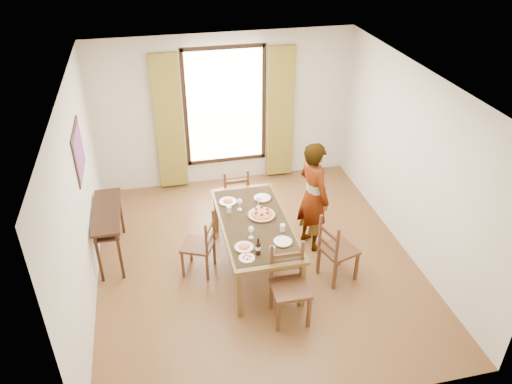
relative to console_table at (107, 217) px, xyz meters
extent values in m
plane|color=#482916|center=(2.03, -0.60, -0.68)|extent=(5.00, 5.00, 0.00)
cube|color=beige|center=(2.03, 1.90, 0.67)|extent=(4.50, 0.10, 2.70)
cube|color=beige|center=(2.03, -3.10, 0.67)|extent=(4.50, 0.10, 2.70)
cube|color=beige|center=(-0.22, -0.60, 0.67)|extent=(0.10, 5.00, 2.70)
cube|color=beige|center=(4.28, -0.60, 0.67)|extent=(0.10, 5.00, 2.70)
cube|color=white|center=(2.03, -0.60, 2.04)|extent=(4.50, 5.00, 0.04)
cube|color=white|center=(2.03, 1.87, 0.77)|extent=(1.30, 0.04, 2.00)
cube|color=olive|center=(1.05, 1.81, 0.57)|extent=(0.48, 0.10, 2.40)
cube|color=olive|center=(3.01, 1.81, 0.57)|extent=(0.48, 0.10, 2.40)
cube|color=black|center=(-0.21, 0.00, 1.07)|extent=(0.02, 0.86, 0.66)
cube|color=#B32136|center=(-0.20, 0.00, 1.07)|extent=(0.01, 0.76, 0.56)
cube|color=#341B11|center=(0.00, 0.00, 0.10)|extent=(0.38, 1.20, 0.04)
cube|color=#341B11|center=(0.00, 0.00, -0.02)|extent=(0.34, 1.10, 0.03)
cube|color=#341B11|center=(-0.14, -0.55, -0.30)|extent=(0.04, 0.04, 0.76)
cube|color=#341B11|center=(-0.14, 0.55, -0.30)|extent=(0.04, 0.04, 0.76)
cube|color=#341B11|center=(0.14, -0.55, -0.30)|extent=(0.04, 0.04, 0.76)
cube|color=#341B11|center=(0.14, 0.55, -0.30)|extent=(0.04, 0.04, 0.76)
cube|color=brown|center=(1.99, -0.68, 0.04)|extent=(0.94, 1.98, 0.05)
cube|color=black|center=(1.99, -0.68, 0.07)|extent=(0.87, 1.82, 0.01)
cube|color=brown|center=(1.58, -1.61, -0.33)|extent=(0.06, 0.06, 0.70)
cube|color=brown|center=(1.58, 0.26, -0.33)|extent=(0.06, 0.06, 0.70)
cube|color=brown|center=(2.40, -1.61, -0.33)|extent=(0.06, 0.06, 0.70)
cube|color=brown|center=(2.40, 0.26, -0.33)|extent=(0.06, 0.06, 0.70)
cube|color=#5C2F1E|center=(1.19, -0.62, -0.24)|extent=(0.55, 0.55, 0.04)
cube|color=#5C2F1E|center=(1.11, -0.38, -0.46)|extent=(0.04, 0.04, 0.44)
cube|color=#5C2F1E|center=(1.43, -0.53, -0.46)|extent=(0.04, 0.04, 0.44)
cube|color=#5C2F1E|center=(0.96, -0.70, -0.46)|extent=(0.04, 0.04, 0.44)
cube|color=#5C2F1E|center=(1.28, -0.85, -0.46)|extent=(0.04, 0.04, 0.44)
cube|color=#5C2F1E|center=(1.44, -0.53, 0.01)|extent=(0.04, 0.04, 0.49)
cube|color=#5C2F1E|center=(1.29, -0.86, 0.01)|extent=(0.04, 0.04, 0.49)
cube|color=#5C2F1E|center=(1.36, -0.69, -0.09)|extent=(0.17, 0.33, 0.05)
cube|color=#5C2F1E|center=(1.36, -0.69, 0.08)|extent=(0.17, 0.33, 0.05)
cube|color=#5C2F1E|center=(1.94, 0.59, -0.23)|extent=(0.43, 0.43, 0.04)
cube|color=#5C2F1E|center=(2.12, 0.78, -0.46)|extent=(0.04, 0.04, 0.45)
cube|color=#5C2F1E|center=(2.12, 0.42, -0.46)|extent=(0.04, 0.04, 0.45)
cube|color=#5C2F1E|center=(1.75, 0.77, -0.46)|extent=(0.04, 0.04, 0.45)
cube|color=#5C2F1E|center=(1.76, 0.41, -0.46)|extent=(0.04, 0.04, 0.45)
cube|color=#5C2F1E|center=(2.12, 0.40, 0.02)|extent=(0.04, 0.04, 0.50)
cube|color=#5C2F1E|center=(1.76, 0.40, 0.02)|extent=(0.04, 0.04, 0.50)
cube|color=#5C2F1E|center=(1.94, 0.40, -0.08)|extent=(0.36, 0.03, 0.05)
cube|color=#5C2F1E|center=(1.94, 0.40, 0.10)|extent=(0.36, 0.03, 0.05)
cube|color=#5C2F1E|center=(2.19, -1.78, -0.20)|extent=(0.46, 0.46, 0.04)
cube|color=#5C2F1E|center=(1.99, -1.97, -0.44)|extent=(0.04, 0.04, 0.48)
cube|color=#5C2F1E|center=(2.00, -1.58, -0.44)|extent=(0.04, 0.04, 0.48)
cube|color=#5C2F1E|center=(2.38, -1.98, -0.44)|extent=(0.04, 0.04, 0.48)
cube|color=#5C2F1E|center=(2.39, -1.59, -0.44)|extent=(0.04, 0.04, 0.48)
cube|color=#5C2F1E|center=(2.00, -1.57, 0.07)|extent=(0.04, 0.04, 0.54)
cube|color=#5C2F1E|center=(2.39, -1.58, 0.07)|extent=(0.04, 0.04, 0.54)
cube|color=#5C2F1E|center=(2.19, -1.58, -0.04)|extent=(0.39, 0.03, 0.05)
cube|color=#5C2F1E|center=(2.19, -1.58, 0.15)|extent=(0.39, 0.03, 0.05)
cube|color=#5C2F1E|center=(3.05, -1.17, -0.22)|extent=(0.54, 0.54, 0.04)
cube|color=#5C2F1E|center=(3.29, -1.29, -0.45)|extent=(0.04, 0.04, 0.47)
cube|color=#5C2F1E|center=(2.93, -1.40, -0.45)|extent=(0.04, 0.04, 0.47)
cube|color=#5C2F1E|center=(3.18, -0.94, -0.45)|extent=(0.04, 0.04, 0.47)
cube|color=#5C2F1E|center=(2.82, -1.04, -0.45)|extent=(0.04, 0.04, 0.47)
cube|color=#5C2F1E|center=(2.92, -1.40, 0.04)|extent=(0.04, 0.04, 0.52)
cube|color=#5C2F1E|center=(2.81, -1.05, 0.04)|extent=(0.04, 0.04, 0.52)
cube|color=#5C2F1E|center=(2.86, -1.22, -0.06)|extent=(0.13, 0.37, 0.05)
cube|color=#5C2F1E|center=(2.86, -1.22, 0.13)|extent=(0.13, 0.37, 0.05)
imported|color=#9899A0|center=(2.93, -0.36, 0.17)|extent=(0.85, 0.76, 1.70)
cylinder|color=silver|center=(2.31, -0.96, 0.12)|extent=(0.07, 0.07, 0.10)
cylinder|color=silver|center=(1.69, -0.37, 0.12)|extent=(0.07, 0.07, 0.10)
cylinder|color=silver|center=(2.05, -1.40, 0.12)|extent=(0.07, 0.07, 0.10)
camera|label=1|loc=(0.77, -6.16, 3.99)|focal=35.00mm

